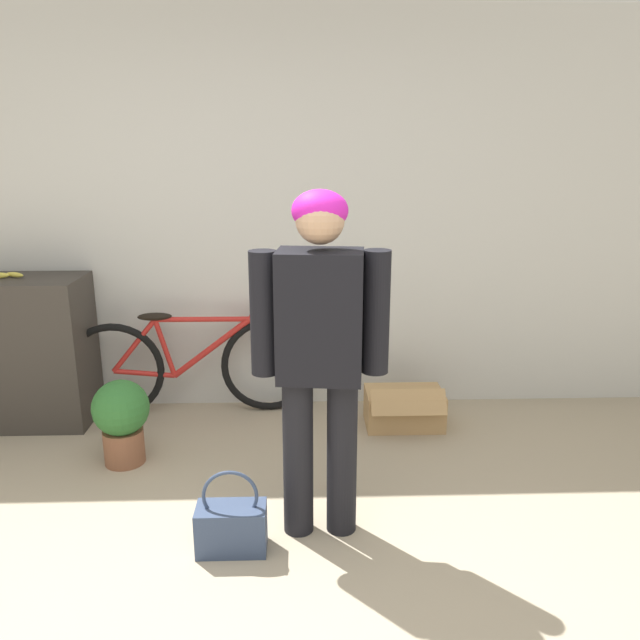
# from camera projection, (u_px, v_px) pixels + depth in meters

# --- Properties ---
(wall_back) EXTENTS (8.00, 0.07, 2.60)m
(wall_back) POSITION_uv_depth(u_px,v_px,m) (259.00, 217.00, 4.10)
(wall_back) COLOR silver
(wall_back) RESTS_ON ground_plane
(side_shelf) EXTENTS (0.99, 0.46, 0.96)m
(side_shelf) POSITION_uv_depth(u_px,v_px,m) (10.00, 352.00, 3.99)
(side_shelf) COLOR #38332D
(side_shelf) RESTS_ON ground_plane
(person) EXTENTS (0.60, 0.28, 1.58)m
(person) POSITION_uv_depth(u_px,v_px,m) (320.00, 339.00, 2.71)
(person) COLOR black
(person) RESTS_ON ground_plane
(bicycle) EXTENTS (1.67, 0.46, 0.72)m
(bicycle) POSITION_uv_depth(u_px,v_px,m) (192.00, 365.00, 4.14)
(bicycle) COLOR black
(bicycle) RESTS_ON ground_plane
(handbag) EXTENTS (0.31, 0.16, 0.39)m
(handbag) POSITION_uv_depth(u_px,v_px,m) (231.00, 526.00, 2.77)
(handbag) COLOR #334260
(handbag) RESTS_ON ground_plane
(cardboard_box) EXTENTS (0.49, 0.37, 0.29)m
(cardboard_box) POSITION_uv_depth(u_px,v_px,m) (404.00, 408.00, 4.03)
(cardboard_box) COLOR tan
(cardboard_box) RESTS_ON ground_plane
(potted_plant) EXTENTS (0.32, 0.32, 0.50)m
(potted_plant) POSITION_uv_depth(u_px,v_px,m) (122.00, 417.00, 3.51)
(potted_plant) COLOR brown
(potted_plant) RESTS_ON ground_plane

